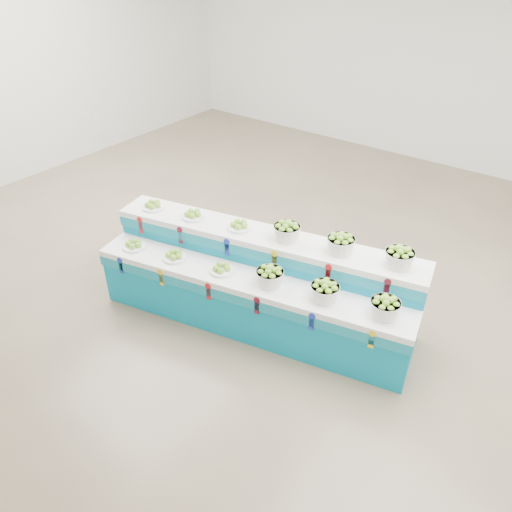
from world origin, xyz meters
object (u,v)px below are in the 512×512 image
object	(u,v)px
basket_upper_right	(400,257)
display_stand	(256,283)
basket_lower_left	(270,276)
plate_upper_mid	(193,214)

from	to	relation	value
basket_upper_right	display_stand	bearing A→B (deg)	-159.26
display_stand	basket_lower_left	world-z (taller)	display_stand
display_stand	basket_upper_right	xyz separation A→B (m)	(1.37, 0.52, 0.62)
display_stand	basket_lower_left	size ratio (longest dim) A/B	12.43
basket_upper_right	basket_lower_left	bearing A→B (deg)	-147.49
plate_upper_mid	basket_upper_right	xyz separation A→B (m)	(2.29, 0.49, 0.06)
plate_upper_mid	basket_upper_right	bearing A→B (deg)	12.02
display_stand	plate_upper_mid	distance (m)	1.08
basket_lower_left	basket_upper_right	world-z (taller)	basket_upper_right
display_stand	plate_upper_mid	xyz separation A→B (m)	(-0.93, 0.03, 0.56)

